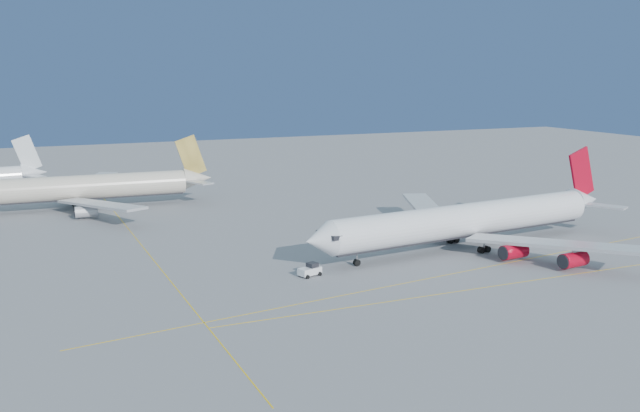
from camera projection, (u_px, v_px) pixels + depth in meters
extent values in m
plane|color=slate|center=(407.00, 270.00, 126.86)|extent=(500.00, 500.00, 0.00)
cube|color=#E6B30C|center=(477.00, 288.00, 116.26)|extent=(90.00, 0.18, 0.02)
cube|color=#E6B30C|center=(425.00, 279.00, 121.47)|extent=(118.86, 16.88, 0.02)
cube|color=#E6B30C|center=(149.00, 254.00, 137.95)|extent=(0.18, 140.00, 0.02)
cylinder|color=white|center=(465.00, 220.00, 141.52)|extent=(62.91, 13.72, 6.48)
cone|color=white|center=(319.00, 240.00, 124.70)|extent=(5.75, 7.02, 6.48)
cone|color=white|center=(585.00, 200.00, 158.95)|extent=(8.49, 7.03, 6.16)
cube|color=black|center=(329.00, 235.00, 125.63)|extent=(2.49, 6.32, 0.78)
cube|color=#B7B7BC|center=(556.00, 244.00, 129.32)|extent=(22.34, 30.39, 0.61)
cube|color=#B7B7BC|center=(429.00, 211.00, 160.05)|extent=(16.15, 32.49, 0.61)
cube|color=#AB071D|center=(581.00, 173.00, 156.94)|extent=(8.59, 1.50, 11.82)
cylinder|color=gray|center=(357.00, 256.00, 129.47)|extent=(0.27, 0.27, 2.57)
cylinder|color=black|center=(357.00, 263.00, 129.71)|extent=(1.31, 0.92, 1.23)
cylinder|color=gray|center=(484.00, 243.00, 138.94)|extent=(0.36, 0.36, 2.57)
cylinder|color=black|center=(484.00, 249.00, 139.18)|extent=(1.34, 1.14, 1.23)
cylinder|color=gray|center=(453.00, 234.00, 146.69)|extent=(0.36, 0.36, 2.57)
cylinder|color=black|center=(453.00, 240.00, 146.93)|extent=(1.34, 1.14, 1.23)
cylinder|color=#AB071D|center=(514.00, 251.00, 132.40)|extent=(5.65, 3.40, 2.79)
cylinder|color=#AB071D|center=(573.00, 260.00, 126.53)|extent=(5.65, 3.40, 2.79)
cylinder|color=#AB071D|center=(429.00, 227.00, 153.25)|extent=(5.65, 3.40, 2.79)
cylinder|color=#AB071D|center=(419.00, 217.00, 163.84)|extent=(5.65, 3.40, 2.79)
cylinder|color=beige|center=(73.00, 188.00, 181.37)|extent=(56.93, 8.04, 6.22)
cone|color=beige|center=(198.00, 178.00, 193.09)|extent=(7.83, 6.15, 5.91)
cube|color=#B7B7BC|center=(101.00, 204.00, 168.00)|extent=(17.64, 30.19, 0.60)
cube|color=#B7B7BC|center=(89.00, 183.00, 199.25)|extent=(19.24, 29.65, 0.60)
cube|color=gold|center=(191.00, 156.00, 191.34)|extent=(8.41, 0.76, 11.55)
cylinder|color=gray|center=(79.00, 205.00, 178.45)|extent=(0.35, 0.35, 2.51)
cylinder|color=black|center=(79.00, 210.00, 178.68)|extent=(1.23, 1.02, 1.20)
cylinder|color=gray|center=(77.00, 199.00, 186.50)|extent=(0.35, 0.35, 2.51)
cylinder|color=black|center=(77.00, 204.00, 186.74)|extent=(1.23, 1.02, 1.20)
cylinder|color=#B7B7BC|center=(86.00, 212.00, 170.02)|extent=(5.32, 2.90, 2.73)
cylinder|color=#B7B7BC|center=(79.00, 193.00, 195.70)|extent=(5.32, 2.90, 2.73)
cone|color=white|center=(34.00, 173.00, 206.72)|extent=(7.65, 6.09, 5.45)
cube|color=silver|center=(27.00, 153.00, 204.92)|extent=(7.89, 1.19, 10.85)
cube|color=white|center=(310.00, 271.00, 123.25)|extent=(4.42, 3.12, 1.20)
cube|color=black|center=(312.00, 265.00, 123.47)|extent=(2.04, 2.11, 0.90)
cylinder|color=black|center=(308.00, 277.00, 121.66)|extent=(0.77, 0.55, 0.70)
cylinder|color=black|center=(300.00, 274.00, 123.21)|extent=(0.77, 0.55, 0.70)
cylinder|color=black|center=(320.00, 274.00, 123.49)|extent=(0.77, 0.55, 0.70)
cylinder|color=black|center=(312.00, 271.00, 125.03)|extent=(0.77, 0.55, 0.70)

